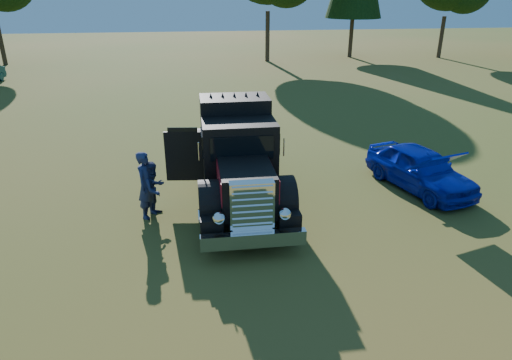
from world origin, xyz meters
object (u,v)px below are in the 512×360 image
(diamond_t_truck, at_px, (238,161))
(spectator_far, at_px, (154,189))
(hotrod_coupe, at_px, (420,168))
(spectator_near, at_px, (147,185))

(diamond_t_truck, distance_m, spectator_far, 2.56)
(hotrod_coupe, xyz_separation_m, spectator_near, (-8.46, -0.77, 0.28))
(hotrod_coupe, distance_m, spectator_near, 8.50)
(spectator_far, bearing_deg, hotrod_coupe, -47.67)
(hotrod_coupe, bearing_deg, spectator_far, -175.10)
(diamond_t_truck, relative_size, hotrod_coupe, 1.63)
(spectator_near, xyz_separation_m, spectator_far, (0.18, 0.06, -0.16))
(diamond_t_truck, bearing_deg, spectator_far, -165.88)
(hotrod_coupe, relative_size, spectator_far, 2.73)
(diamond_t_truck, bearing_deg, hotrod_coupe, 0.93)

